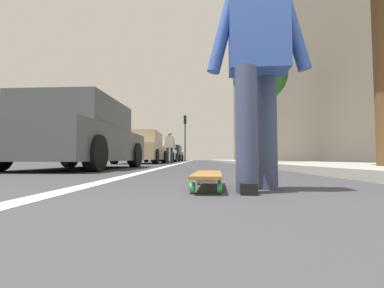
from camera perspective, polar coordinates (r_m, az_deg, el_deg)
name	(u,v)px	position (r m, az deg, el deg)	size (l,w,h in m)	color
ground_plane	(203,165)	(10.66, 2.42, -4.32)	(80.00, 80.00, 0.00)	#38383D
lane_stripe_white	(186,162)	(20.68, -1.17, -3.75)	(52.00, 0.16, 0.01)	silver
sidewalk_curb	(245,161)	(18.93, 11.09, -3.58)	(52.00, 3.20, 0.11)	#9E9B93
building_facade	(272,88)	(24.24, 16.40, 11.28)	(40.00, 1.20, 12.42)	#696056
skateboard	(208,176)	(2.02, 3.30, -6.68)	(0.85, 0.26, 0.11)	green
skater_person	(258,56)	(2.04, 13.59, 17.55)	(0.45, 0.72, 1.64)	#384260
parked_car_near	(79,137)	(6.44, -22.59, 1.44)	(4.12, 2.13, 1.48)	#4C5156
parked_car_mid	(141,148)	(13.11, -10.56, -0.93)	(4.34, 2.00, 1.48)	tan
parked_car_far	(162,152)	(19.05, -6.37, -1.65)	(4.02, 1.92, 1.48)	silver
parked_car_end	(171,154)	(25.70, -4.37, -2.02)	(4.59, 2.13, 1.49)	black
traffic_light	(185,130)	(26.80, -1.47, 3.01)	(0.33, 0.28, 4.50)	#2D2D2D
street_tree_mid	(260,76)	(13.14, 13.99, 13.74)	(2.49, 2.49, 5.30)	brown
pedestrian_distant	(170,145)	(14.24, -4.71, -0.30)	(0.45, 0.71, 1.62)	#384260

